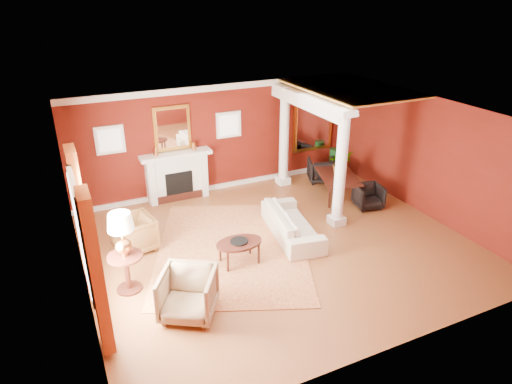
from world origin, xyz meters
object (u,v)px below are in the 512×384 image
sofa (292,219)px  armchair_stripe (188,292)px  armchair_leopard (133,232)px  dining_table (338,179)px  coffee_table (239,244)px  side_table (123,239)px

sofa → armchair_stripe: (-2.95, -1.63, 0.04)m
sofa → armchair_leopard: armchair_leopard is taller
armchair_leopard → dining_table: 5.59m
coffee_table → side_table: 2.33m
armchair_stripe → dining_table: (5.15, 3.06, 0.01)m
coffee_table → side_table: (-2.23, 0.04, 0.65)m
sofa → armchair_stripe: 3.36m
armchair_stripe → side_table: size_ratio=0.58×
armchair_leopard → coffee_table: 2.33m
coffee_table → dining_table: size_ratio=0.57×
side_table → dining_table: size_ratio=0.95×
armchair_stripe → dining_table: 5.99m
coffee_table → dining_table: bearing=27.6°
armchair_stripe → side_table: 1.54m
armchair_stripe → sofa: bearing=60.8°
armchair_leopard → side_table: (-0.40, -1.39, 0.67)m
sofa → armchair_stripe: bearing=128.5°
coffee_table → dining_table: (3.73, 1.95, 0.03)m
coffee_table → side_table: size_ratio=0.60×
armchair_leopard → side_table: side_table is taller
armchair_stripe → dining_table: dining_table is taller
sofa → armchair_stripe: size_ratio=2.34×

